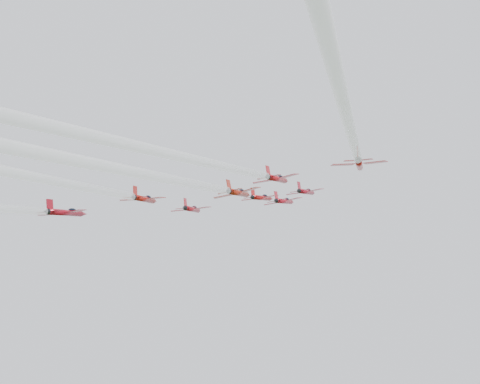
% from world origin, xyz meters
% --- Properties ---
extents(jet_lead, '(9.90, 13.05, 7.04)m').
position_xyz_m(jet_lead, '(3.37, 25.99, 159.55)').
color(jet_lead, '#B01020').
extents(jet_row2_left, '(9.51, 12.54, 6.76)m').
position_xyz_m(jet_row2_left, '(-14.18, 10.23, 152.01)').
color(jet_row2_left, '#A8101B').
extents(jet_row2_center, '(8.83, 11.64, 6.28)m').
position_xyz_m(jet_row2_center, '(1.97, 11.02, 152.38)').
color(jet_row2_center, '#B11011').
extents(jet_row2_right, '(8.75, 11.54, 6.22)m').
position_xyz_m(jet_row2_right, '(11.37, 13.97, 153.79)').
color(jet_row2_right, '#A60F21').
extents(jet_center, '(9.79, 96.21, 46.91)m').
position_xyz_m(jet_center, '(1.48, -45.93, 125.07)').
color(jet_center, '#A11F0F').
extents(jet_rear_right, '(8.48, 83.29, 40.61)m').
position_xyz_m(jet_rear_right, '(11.75, -49.54, 123.34)').
color(jet_rear_right, '#B01018').
extents(jet_rear_farright, '(9.34, 91.78, 44.75)m').
position_xyz_m(jet_rear_farright, '(26.06, -53.67, 121.37)').
color(jet_rear_farright, '#A7120F').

